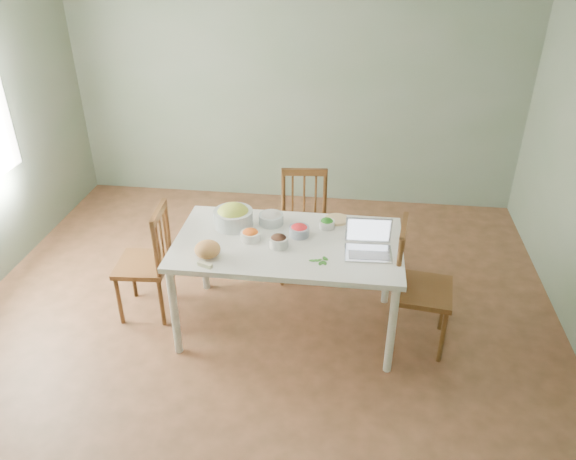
# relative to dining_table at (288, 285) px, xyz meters

# --- Properties ---
(floor) EXTENTS (5.00, 5.00, 0.00)m
(floor) POSITION_rel_dining_table_xyz_m (-0.24, -0.10, -0.40)
(floor) COLOR #49301D
(floor) RESTS_ON ground
(wall_back) EXTENTS (5.00, 0.00, 2.70)m
(wall_back) POSITION_rel_dining_table_xyz_m (-0.24, 2.40, 0.95)
(wall_back) COLOR #597054
(wall_back) RESTS_ON ground
(dining_table) EXTENTS (1.73, 0.97, 0.81)m
(dining_table) POSITION_rel_dining_table_xyz_m (0.00, 0.00, 0.00)
(dining_table) COLOR white
(dining_table) RESTS_ON floor
(chair_far) EXTENTS (0.48, 0.46, 1.00)m
(chair_far) POSITION_rel_dining_table_xyz_m (0.04, 0.76, 0.10)
(chair_far) COLOR #543215
(chair_far) RESTS_ON floor
(chair_left) EXTENTS (0.44, 0.46, 0.98)m
(chair_left) POSITION_rel_dining_table_xyz_m (-1.21, 0.05, 0.09)
(chair_left) COLOR #543215
(chair_left) RESTS_ON floor
(chair_right) EXTENTS (0.49, 0.51, 1.03)m
(chair_right) POSITION_rel_dining_table_xyz_m (1.04, -0.06, 0.11)
(chair_right) COLOR #543215
(chair_right) RESTS_ON floor
(bread_boule) EXTENTS (0.22, 0.22, 0.12)m
(bread_boule) POSITION_rel_dining_table_xyz_m (-0.55, -0.29, 0.47)
(bread_boule) COLOR tan
(bread_boule) RESTS_ON dining_table
(butter_stick) EXTENTS (0.12, 0.07, 0.03)m
(butter_stick) POSITION_rel_dining_table_xyz_m (-0.54, -0.42, 0.42)
(butter_stick) COLOR beige
(butter_stick) RESTS_ON dining_table
(bowl_squash) EXTENTS (0.38, 0.38, 0.18)m
(bowl_squash) POSITION_rel_dining_table_xyz_m (-0.46, 0.19, 0.49)
(bowl_squash) COLOR gold
(bowl_squash) RESTS_ON dining_table
(bowl_carrot) EXTENTS (0.18, 0.18, 0.09)m
(bowl_carrot) POSITION_rel_dining_table_xyz_m (-0.29, -0.01, 0.45)
(bowl_carrot) COLOR #EF6007
(bowl_carrot) RESTS_ON dining_table
(bowl_onion) EXTENTS (0.24, 0.24, 0.11)m
(bowl_onion) POSITION_rel_dining_table_xyz_m (-0.17, 0.26, 0.46)
(bowl_onion) COLOR silver
(bowl_onion) RESTS_ON dining_table
(bowl_mushroom) EXTENTS (0.18, 0.18, 0.10)m
(bowl_mushroom) POSITION_rel_dining_table_xyz_m (-0.06, -0.08, 0.45)
(bowl_mushroom) COLOR #3D180F
(bowl_mushroom) RESTS_ON dining_table
(bowl_redpep) EXTENTS (0.19, 0.19, 0.09)m
(bowl_redpep) POSITION_rel_dining_table_xyz_m (0.07, 0.10, 0.45)
(bowl_redpep) COLOR red
(bowl_redpep) RESTS_ON dining_table
(bowl_broccoli) EXTENTS (0.16, 0.16, 0.08)m
(bowl_broccoli) POSITION_rel_dining_table_xyz_m (0.28, 0.25, 0.44)
(bowl_broccoli) COLOR #1A621A
(bowl_broccoli) RESTS_ON dining_table
(flatbread) EXTENTS (0.21, 0.21, 0.02)m
(flatbread) POSITION_rel_dining_table_xyz_m (0.35, 0.38, 0.41)
(flatbread) COLOR beige
(flatbread) RESTS_ON dining_table
(basil_bunch) EXTENTS (0.17, 0.17, 0.02)m
(basil_bunch) POSITION_rel_dining_table_xyz_m (0.25, -0.24, 0.41)
(basil_bunch) COLOR #1B4B15
(basil_bunch) RESTS_ON dining_table
(laptop) EXTENTS (0.35, 0.29, 0.24)m
(laptop) POSITION_rel_dining_table_xyz_m (0.61, -0.11, 0.52)
(laptop) COLOR silver
(laptop) RESTS_ON dining_table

